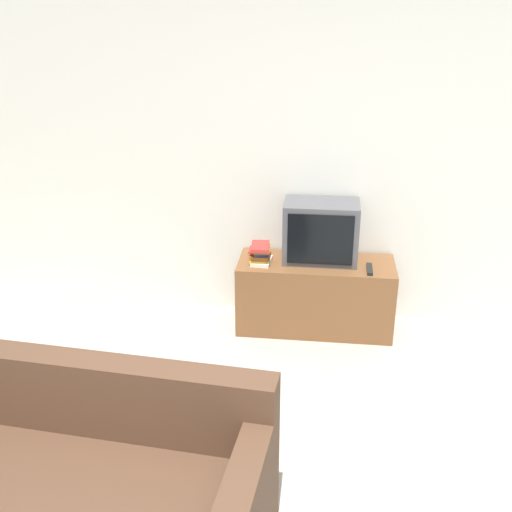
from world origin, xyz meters
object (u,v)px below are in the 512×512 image
(television, at_px, (321,232))
(book_stack, at_px, (260,254))
(remote_on_stand, at_px, (370,269))
(couch, at_px, (47,502))
(tv_stand, at_px, (315,295))

(television, relative_size, book_stack, 2.38)
(remote_on_stand, bearing_deg, couch, -124.93)
(tv_stand, relative_size, couch, 0.58)
(television, distance_m, book_stack, 0.50)
(remote_on_stand, bearing_deg, television, 155.58)
(television, distance_m, couch, 2.73)
(television, height_order, couch, television)
(television, bearing_deg, remote_on_stand, -24.42)
(couch, bearing_deg, tv_stand, 68.76)
(tv_stand, relative_size, television, 2.13)
(television, height_order, remote_on_stand, television)
(couch, bearing_deg, book_stack, 77.36)
(tv_stand, distance_m, television, 0.52)
(book_stack, bearing_deg, remote_on_stand, -2.95)
(tv_stand, relative_size, book_stack, 5.08)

